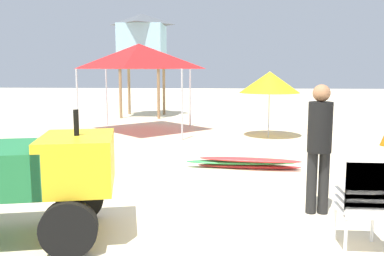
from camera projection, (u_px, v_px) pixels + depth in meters
The scene contains 9 objects.
ground at pixel (179, 224), 5.23m from camera, with size 80.00×80.00×0.00m, color beige.
utility_cart at pixel (5, 174), 4.64m from camera, with size 2.75×1.79×1.50m.
stacked_plastic_chairs at pixel (365, 194), 4.32m from camera, with size 0.48×0.48×1.11m.
surfboard_pile at pixel (246, 163), 8.16m from camera, with size 2.30×0.56×0.24m.
lifeguard_far_right at pixel (319, 140), 5.49m from camera, with size 0.32×0.32×1.76m.
popup_canopy at pixel (139, 56), 12.80m from camera, with size 3.03×3.03×2.77m.
lifeguard_tower at pixel (142, 41), 17.09m from camera, with size 1.98×1.98×4.27m.
beach_umbrella_left at pixel (270, 82), 11.82m from camera, with size 1.75×1.75×1.91m.
traffic_cone_near at pixel (103, 166), 7.24m from camera, with size 0.38×0.38×0.54m, color orange.
Camera 1 is at (0.52, -4.98, 1.94)m, focal length 38.40 mm.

